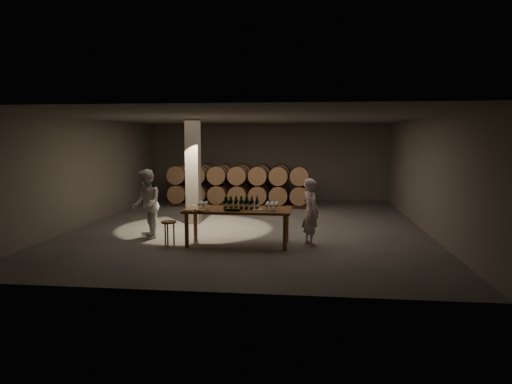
# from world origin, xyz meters

# --- Properties ---
(room) EXTENTS (12.00, 12.00, 12.00)m
(room) POSITION_xyz_m (-1.80, 0.20, 1.60)
(room) COLOR #524F4D
(room) RESTS_ON ground
(tasting_table) EXTENTS (2.60, 1.10, 0.90)m
(tasting_table) POSITION_xyz_m (0.00, -2.50, 0.80)
(tasting_table) COLOR brown
(tasting_table) RESTS_ON ground
(barrel_stack_back) EXTENTS (4.70, 0.95, 1.57)m
(barrel_stack_back) POSITION_xyz_m (-1.35, 5.20, 0.83)
(barrel_stack_back) COLOR #54321D
(barrel_stack_back) RESTS_ON ground
(barrel_stack_front) EXTENTS (5.48, 0.95, 1.57)m
(barrel_stack_front) POSITION_xyz_m (-0.96, 3.80, 0.83)
(barrel_stack_front) COLOR #54321D
(barrel_stack_front) RESTS_ON ground
(bottle_cluster) EXTENTS (0.86, 0.23, 0.32)m
(bottle_cluster) POSITION_xyz_m (0.08, -2.47, 1.01)
(bottle_cluster) COLOR black
(bottle_cluster) RESTS_ON tasting_table
(lying_bottles) EXTENTS (0.45, 0.08, 0.08)m
(lying_bottles) POSITION_xyz_m (-0.06, -2.87, 0.94)
(lying_bottles) COLOR black
(lying_bottles) RESTS_ON tasting_table
(glass_cluster_left) EXTENTS (0.19, 0.41, 0.17)m
(glass_cluster_left) POSITION_xyz_m (-0.86, -2.56, 1.02)
(glass_cluster_left) COLOR silver
(glass_cluster_left) RESTS_ON tasting_table
(glass_cluster_right) EXTENTS (0.31, 0.53, 0.18)m
(glass_cluster_right) POSITION_xyz_m (0.84, -2.55, 1.03)
(glass_cluster_right) COLOR silver
(glass_cluster_right) RESTS_ON tasting_table
(plate) EXTENTS (0.26, 0.26, 0.01)m
(plate) POSITION_xyz_m (0.50, -2.60, 0.91)
(plate) COLOR silver
(plate) RESTS_ON tasting_table
(notebook_near) EXTENTS (0.29, 0.25, 0.03)m
(notebook_near) POSITION_xyz_m (-0.84, -2.92, 0.92)
(notebook_near) COLOR #8F5E34
(notebook_near) RESTS_ON tasting_table
(notebook_corner) EXTENTS (0.24, 0.30, 0.02)m
(notebook_corner) POSITION_xyz_m (-1.12, -2.86, 0.91)
(notebook_corner) COLOR #8F5E34
(notebook_corner) RESTS_ON tasting_table
(pen) EXTENTS (0.13, 0.05, 0.01)m
(pen) POSITION_xyz_m (-0.65, -2.95, 0.91)
(pen) COLOR black
(pen) RESTS_ON tasting_table
(stool) EXTENTS (0.37, 0.37, 0.62)m
(stool) POSITION_xyz_m (-1.66, -2.82, 0.50)
(stool) COLOR #54321D
(stool) RESTS_ON ground
(person_man) EXTENTS (0.63, 0.72, 1.65)m
(person_man) POSITION_xyz_m (1.78, -2.29, 0.82)
(person_man) COLOR white
(person_man) RESTS_ON ground
(person_woman) EXTENTS (1.03, 1.11, 1.83)m
(person_woman) POSITION_xyz_m (-2.49, -2.04, 0.91)
(person_woman) COLOR silver
(person_woman) RESTS_ON ground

